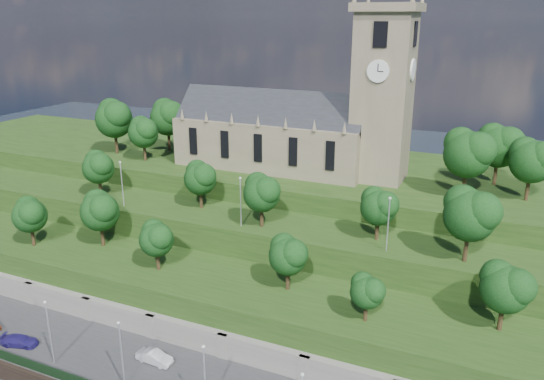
% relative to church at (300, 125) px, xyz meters
% --- Properties ---
extents(promenade, '(160.00, 12.00, 2.00)m').
position_rel_church_xyz_m(promenade, '(-0.79, -39.98, -21.52)').
color(promenade, '#2D2D30').
rests_on(promenade, ground).
extents(retaining_wall, '(160.00, 2.10, 5.00)m').
position_rel_church_xyz_m(retaining_wall, '(-0.79, -34.01, -20.02)').
color(retaining_wall, slate).
rests_on(retaining_wall, ground).
extents(embankment_lower, '(160.00, 12.00, 8.00)m').
position_rel_church_xyz_m(embankment_lower, '(-0.79, -27.98, -18.52)').
color(embankment_lower, '#1F3913').
rests_on(embankment_lower, ground).
extents(embankment_upper, '(160.00, 10.00, 12.00)m').
position_rel_church_xyz_m(embankment_upper, '(-0.79, -16.98, -16.52)').
color(embankment_upper, '#1F3913').
rests_on(embankment_upper, ground).
extents(hilltop, '(160.00, 32.00, 15.00)m').
position_rel_church_xyz_m(hilltop, '(-0.79, 4.02, -15.02)').
color(hilltop, '#1F3913').
rests_on(hilltop, ground).
extents(church, '(38.60, 12.35, 27.60)m').
position_rel_church_xyz_m(church, '(0.00, 0.00, 0.00)').
color(church, '#6F644D').
rests_on(church, hilltop).
extents(trees_lower, '(67.46, 9.14, 8.17)m').
position_rel_church_xyz_m(trees_lower, '(-1.71, -27.55, -9.58)').
color(trees_lower, black).
rests_on(trees_lower, embankment_lower).
extents(trees_upper, '(61.26, 8.44, 9.02)m').
position_rel_church_xyz_m(trees_upper, '(5.56, -18.01, -5.18)').
color(trees_upper, black).
rests_on(trees_upper, embankment_upper).
extents(trees_hilltop, '(76.44, 15.74, 10.12)m').
position_rel_church_xyz_m(trees_hilltop, '(-0.36, -1.43, -1.09)').
color(trees_hilltop, black).
rests_on(trees_hilltop, hilltop).
extents(lamp_posts_promenade, '(60.36, 0.36, 7.95)m').
position_rel_church_xyz_m(lamp_posts_promenade, '(-2.79, -43.48, -15.94)').
color(lamp_posts_promenade, '#B2B2B7').
rests_on(lamp_posts_promenade, promenade).
extents(lamp_posts_upper, '(40.36, 0.36, 7.03)m').
position_rel_church_xyz_m(lamp_posts_upper, '(-0.79, -19.98, -6.41)').
color(lamp_posts_upper, '#B2B2B7').
rests_on(lamp_posts_upper, embankment_upper).
extents(car_middle, '(4.42, 1.66, 1.44)m').
position_rel_church_xyz_m(car_middle, '(-2.36, -38.77, -19.80)').
color(car_middle, '#A7A5AA').
rests_on(car_middle, promenade).
extents(car_right, '(4.74, 2.90, 1.28)m').
position_rel_church_xyz_m(car_right, '(-19.05, -42.61, -19.88)').
color(car_right, navy).
rests_on(car_right, promenade).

